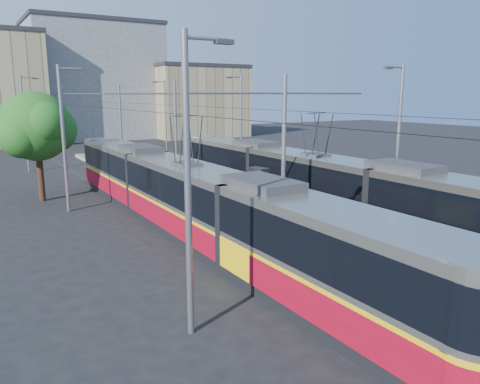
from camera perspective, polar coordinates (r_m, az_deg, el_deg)
ground at (r=16.58m, az=22.09°, el=-11.96°), size 160.00×160.00×0.00m
platform at (r=29.36m, az=-5.29°, el=-0.62°), size 4.00×50.00×0.30m
tactile_strip_left at (r=28.74m, az=-7.89°, el=-0.64°), size 0.70×50.00×0.01m
tactile_strip_right at (r=29.97m, az=-2.80°, el=-0.03°), size 0.70×50.00×0.01m
rails at (r=29.39m, az=-5.28°, el=-0.88°), size 8.71×70.00×0.03m
track_arrow at (r=12.41m, az=23.17°, el=-20.45°), size 1.20×5.00×0.01m
tram_left at (r=21.81m, az=-6.40°, el=-0.81°), size 2.43×30.84×5.50m
tram_right at (r=25.22m, az=9.07°, el=1.18°), size 2.43×28.72×5.50m
catenary at (r=26.22m, az=-2.72°, el=7.59°), size 9.20×70.00×7.00m
street_lamps at (r=32.41m, az=-8.55°, el=7.67°), size 15.18×38.22×8.00m
shelter at (r=24.83m, az=2.27°, el=0.41°), size 0.86×1.18×2.37m
tree at (r=31.00m, az=-23.13°, el=7.25°), size 4.57×4.22×6.64m
building_centre at (r=75.16m, az=-17.40°, el=12.79°), size 18.36×14.28×16.84m
building_right at (r=74.31m, az=-5.38°, el=10.99°), size 14.28×10.20×10.90m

